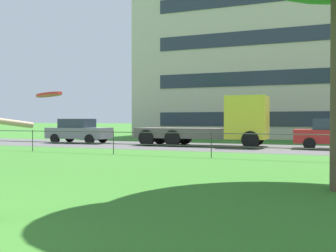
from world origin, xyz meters
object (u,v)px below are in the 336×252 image
object	(u,v)px
frisbee	(49,95)
car_grey_right	(79,131)
car_red_left	(335,134)
flatbed_truck_far_right	(221,124)

from	to	relation	value
frisbee	car_grey_right	world-z (taller)	frisbee
frisbee	car_grey_right	distance (m)	21.31
frisbee	car_grey_right	bearing A→B (deg)	123.75
car_red_left	car_grey_right	bearing A→B (deg)	-179.12
frisbee	car_red_left	distance (m)	18.24
flatbed_truck_far_right	car_red_left	xyz separation A→B (m)	(5.85, 0.02, -0.44)
flatbed_truck_far_right	car_red_left	distance (m)	5.87
frisbee	car_grey_right	size ratio (longest dim) A/B	0.08
flatbed_truck_far_right	car_grey_right	bearing A→B (deg)	-178.70
frisbee	flatbed_truck_far_right	world-z (taller)	flatbed_truck_far_right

